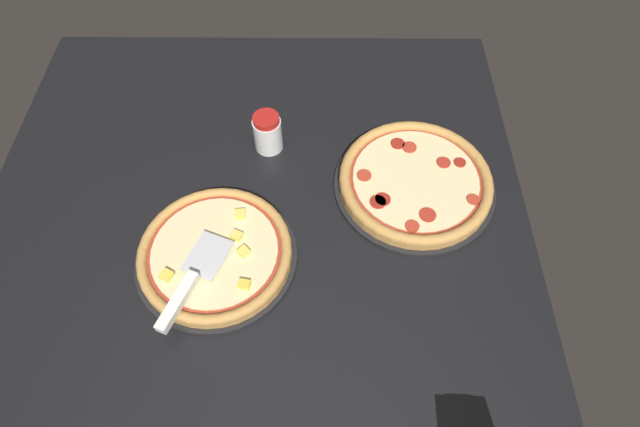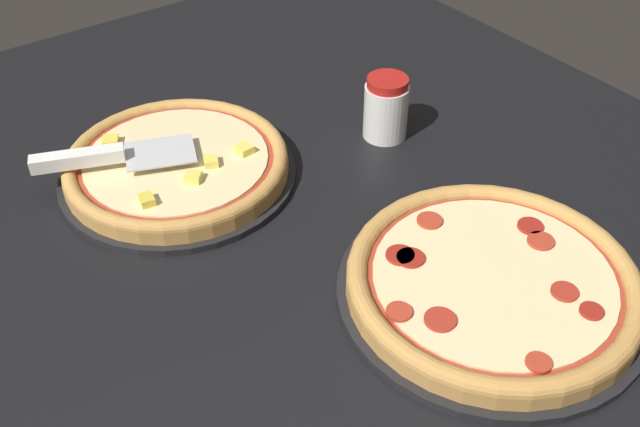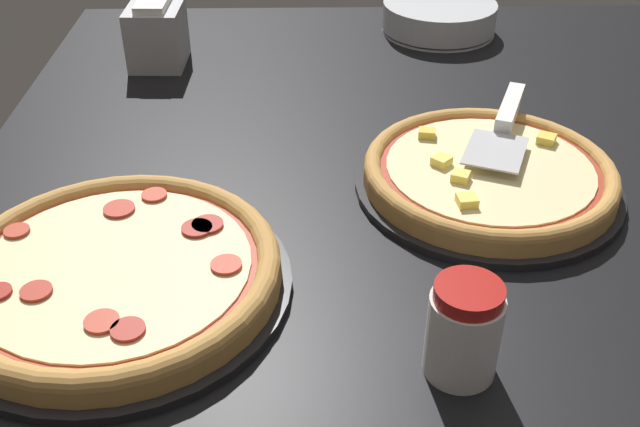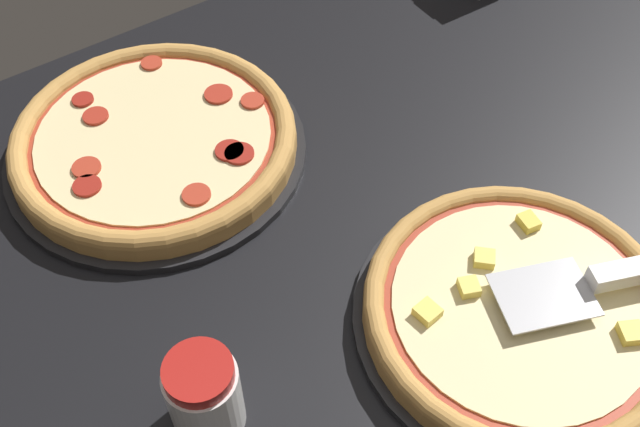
{
  "view_description": "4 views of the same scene",
  "coord_description": "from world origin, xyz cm",
  "px_view_note": "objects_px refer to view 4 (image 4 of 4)",
  "views": [
    {
      "loc": [
        50.79,
        15.1,
        92.89
      ],
      "look_at": [
        -8.06,
        14.66,
        3.0
      ],
      "focal_mm": 28.0,
      "sensor_mm": 36.0,
      "label": 1
    },
    {
      "loc": [
        36.02,
        74.88,
        64.79
      ],
      "look_at": [
        -8.06,
        14.66,
        3.0
      ],
      "focal_mm": 42.0,
      "sensor_mm": 36.0,
      "label": 2
    },
    {
      "loc": [
        -78.97,
        16.03,
        51.64
      ],
      "look_at": [
        -8.06,
        14.66,
        3.0
      ],
      "focal_mm": 42.0,
      "sensor_mm": 36.0,
      "label": 3
    },
    {
      "loc": [
        -38.53,
        -28.41,
        66.96
      ],
      "look_at": [
        -8.06,
        14.66,
        3.0
      ],
      "focal_mm": 42.0,
      "sensor_mm": 36.0,
      "label": 4
    }
  ],
  "objects_px": {
    "parmesan_shaker": "(204,395)",
    "serving_spatula": "(624,274)",
    "pizza_back": "(154,139)",
    "pizza_front": "(520,309)"
  },
  "relations": [
    {
      "from": "serving_spatula",
      "to": "parmesan_shaker",
      "type": "relative_size",
      "value": 2.25
    },
    {
      "from": "pizza_back",
      "to": "serving_spatula",
      "type": "relative_size",
      "value": 1.56
    },
    {
      "from": "pizza_front",
      "to": "parmesan_shaker",
      "type": "xyz_separation_m",
      "value": [
        -0.31,
        0.09,
        0.02
      ]
    },
    {
      "from": "pizza_back",
      "to": "serving_spatula",
      "type": "xyz_separation_m",
      "value": [
        0.29,
        -0.47,
        0.03
      ]
    },
    {
      "from": "pizza_front",
      "to": "parmesan_shaker",
      "type": "bearing_deg",
      "value": 163.79
    },
    {
      "from": "serving_spatula",
      "to": "parmesan_shaker",
      "type": "height_order",
      "value": "parmesan_shaker"
    },
    {
      "from": "serving_spatula",
      "to": "parmesan_shaker",
      "type": "bearing_deg",
      "value": 162.21
    },
    {
      "from": "parmesan_shaker",
      "to": "serving_spatula",
      "type": "bearing_deg",
      "value": -17.79
    },
    {
      "from": "pizza_back",
      "to": "parmesan_shaker",
      "type": "distance_m",
      "value": 0.36
    },
    {
      "from": "serving_spatula",
      "to": "pizza_front",
      "type": "bearing_deg",
      "value": 157.37
    }
  ]
}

